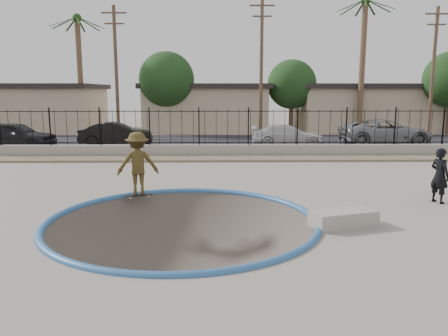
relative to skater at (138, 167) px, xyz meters
name	(u,v)px	position (x,y,z in m)	size (l,w,h in m)	color
ground	(201,172)	(1.57, 10.40, -2.08)	(120.00, 120.00, 2.20)	gray
bowl_pit	(183,221)	(1.57, -2.60, -0.98)	(6.84, 6.84, 1.80)	#4B413A
coping_ring	(183,221)	(1.57, -2.60, -0.98)	(7.04, 7.04, 0.20)	#2D5E95
rock_strip	(198,159)	(1.57, 7.60, -0.93)	(42.00, 1.60, 0.11)	#8D7D5C
retaining_wall	(199,151)	(1.57, 8.70, -0.68)	(42.00, 0.45, 0.60)	gray
fence	(199,127)	(1.57, 8.70, 0.52)	(40.00, 0.04, 1.80)	black
street	(203,141)	(1.57, 15.40, -0.96)	(90.00, 8.00, 0.04)	black
house_west	(33,107)	(-13.43, 24.90, 0.99)	(11.60, 8.60, 3.90)	tan
house_center	(206,107)	(1.57, 24.90, 0.99)	(10.60, 8.60, 3.90)	tan
house_east	(366,107)	(15.57, 24.90, 0.99)	(12.60, 8.60, 3.90)	tan
palm_mid	(79,48)	(-8.43, 22.40, 5.71)	(2.30, 2.30, 9.30)	brown
palm_right	(364,37)	(13.57, 20.40, 6.35)	(2.30, 2.30, 10.30)	brown
utility_pole_left	(116,70)	(-4.43, 17.40, 3.72)	(1.70, 0.24, 9.00)	#473323
utility_pole_mid	(261,67)	(5.57, 17.40, 3.97)	(1.70, 0.24, 9.50)	#473323
utility_pole_right	(433,71)	(17.57, 17.40, 3.72)	(1.70, 0.24, 9.00)	#473323
street_tree_left	(167,80)	(-1.43, 21.40, 3.21)	(4.32, 4.32, 6.36)	#473323
street_tree_mid	(292,84)	(8.57, 22.40, 2.86)	(3.96, 3.96, 5.83)	#473323
skater	(138,167)	(0.00, 0.00, 0.00)	(1.27, 0.73, 1.96)	brown
skateboard	(139,195)	(0.00, 0.00, -0.92)	(0.86, 0.50, 0.07)	black
videographer	(440,176)	(9.07, -0.84, -0.16)	(0.60, 0.39, 1.65)	black
concrete_ledge	(343,218)	(5.57, -3.10, -0.78)	(1.60, 0.70, 0.40)	gray
car_a	(15,135)	(-9.12, 11.80, -0.18)	(1.82, 4.52, 1.54)	black
car_b	(116,134)	(-3.62, 13.01, -0.24)	(1.50, 4.30, 1.42)	black
car_c	(288,135)	(6.76, 12.73, -0.31)	(1.77, 4.35, 1.26)	silver
car_d	(386,132)	(12.96, 13.40, -0.17)	(2.56, 5.56, 1.54)	gray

